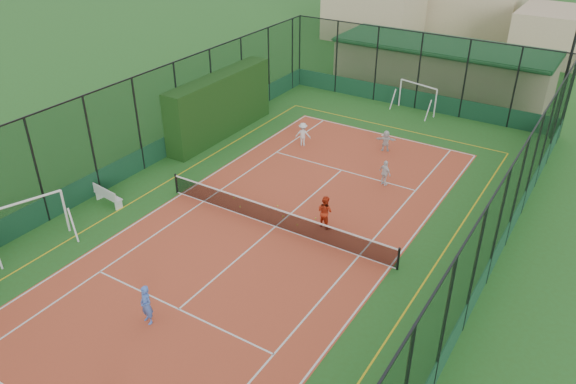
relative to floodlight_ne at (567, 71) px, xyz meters
name	(u,v)px	position (x,y,z in m)	size (l,w,h in m)	color
ground	(275,227)	(-8.60, -16.60, -4.12)	(300.00, 300.00, 0.00)	#2A5C1F
court_slab	(275,227)	(-8.60, -16.60, -4.12)	(11.17, 23.97, 0.01)	#C74E2C
tennis_net	(275,217)	(-8.60, -16.60, -3.59)	(11.67, 0.12, 1.06)	black
perimeter_fence	(275,177)	(-8.60, -16.60, -1.62)	(18.12, 34.12, 5.00)	black
floodlight_ne	(567,71)	(0.00, 0.00, 0.00)	(0.60, 0.26, 8.25)	black
clubhouse	(442,66)	(-8.60, 5.40, -2.55)	(15.20, 7.20, 3.15)	tan
hedge_left	(220,105)	(-16.90, -9.80, -2.30)	(1.25, 8.33, 3.65)	black
white_bench	(108,195)	(-16.40, -19.12, -3.64)	(1.71, 0.47, 0.96)	white
futsal_goal_near	(28,223)	(-16.65, -23.11, -3.10)	(0.92, 3.17, 2.04)	white
futsal_goal_far	(417,98)	(-8.33, -0.11, -3.20)	(2.86, 0.83, 1.85)	white
child_near_mid	(146,305)	(-9.05, -24.04, -3.35)	(0.56, 0.37, 1.53)	#4D76DB
child_far_left	(303,134)	(-11.94, -8.60, -3.43)	(0.89, 0.51, 1.38)	silver
child_far_right	(385,173)	(-6.06, -10.46, -3.45)	(0.78, 0.33, 1.34)	white
child_far_back	(386,141)	(-7.62, -6.76, -3.51)	(1.13, 0.36, 1.22)	silver
coach	(325,212)	(-6.77, -15.40, -3.35)	(0.74, 0.58, 1.52)	red
tennis_balls	(276,212)	(-9.24, -15.58, -4.08)	(4.32, 1.07, 0.07)	#CCE033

